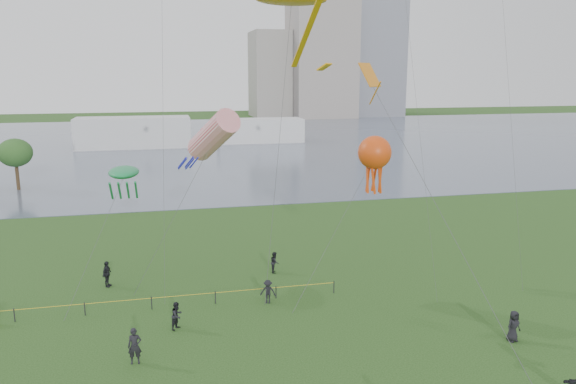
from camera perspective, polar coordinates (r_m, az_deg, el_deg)
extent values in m
cube|color=#505B6E|center=(121.35, -9.57, 4.96)|extent=(400.00, 120.00, 0.08)
cube|color=gray|center=(189.85, 3.38, 13.34)|extent=(20.00, 20.00, 38.00)
cube|color=gray|center=(192.26, -1.25, 11.85)|extent=(16.00, 18.00, 28.00)
cube|color=silver|center=(115.97, -15.42, 5.86)|extent=(22.00, 8.00, 6.00)
cube|color=silver|center=(120.72, -2.87, 6.26)|extent=(18.00, 7.00, 5.00)
cylinder|color=#392A19|center=(78.86, -25.77, 1.23)|extent=(0.44, 0.44, 2.95)
ellipsoid|color=#2F5A23|center=(78.37, -25.99, 3.61)|extent=(4.19, 4.19, 3.54)
cylinder|color=black|center=(38.04, -26.04, -11.16)|extent=(0.07, 0.07, 0.85)
cylinder|color=black|center=(37.30, -19.95, -11.10)|extent=(0.07, 0.07, 0.85)
cylinder|color=black|center=(36.98, -13.68, -10.90)|extent=(0.07, 0.07, 0.85)
cylinder|color=black|center=(37.09, -7.39, -10.58)|extent=(0.07, 0.07, 0.85)
cylinder|color=black|center=(37.62, -1.23, -10.13)|extent=(0.07, 0.07, 0.85)
cylinder|color=black|center=(38.57, 4.69, -9.60)|extent=(0.07, 0.07, 0.85)
cylinder|color=yellow|center=(36.86, -13.71, -10.44)|extent=(24.00, 0.03, 0.03)
imported|color=black|center=(33.91, -11.20, -12.21)|extent=(0.99, 1.02, 1.65)
imported|color=black|center=(36.78, -2.05, -10.07)|extent=(1.15, 0.89, 1.57)
imported|color=black|center=(41.31, -17.92, -7.94)|extent=(0.83, 1.17, 1.85)
imported|color=black|center=(34.27, 21.93, -12.52)|extent=(0.97, 0.74, 1.77)
imported|color=black|center=(30.69, -15.31, -14.86)|extent=(0.70, 0.46, 1.91)
imported|color=black|center=(42.11, -1.36, -7.14)|extent=(0.73, 0.86, 1.58)
cylinder|color=#3F3F42|center=(37.00, -0.98, 4.42)|extent=(3.00, 5.28, 19.44)
ellipsoid|color=orange|center=(39.85, 0.35, 18.97)|extent=(4.96, 3.10, 0.77)
cube|color=orange|center=(35.57, 1.95, 15.91)|extent=(0.36, 6.98, 4.09)
cube|color=orange|center=(31.83, 3.72, 12.57)|extent=(0.95, 0.95, 0.42)
cylinder|color=#3F3F42|center=(38.12, -11.58, -2.39)|extent=(5.67, 0.39, 10.58)
cylinder|color=red|center=(37.51, -7.60, 5.73)|extent=(3.60, 5.06, 3.76)
cylinder|color=#1D1BC3|center=(36.43, -9.54, 2.94)|extent=(0.60, 1.13, 0.88)
cylinder|color=#1D1BC3|center=(36.79, -10.01, 3.01)|extent=(0.60, 1.13, 0.88)
cylinder|color=#1D1BC3|center=(36.63, -10.70, 2.95)|extent=(0.60, 1.13, 0.88)
cylinder|color=#1D1BC3|center=(36.17, -10.67, 2.84)|extent=(0.60, 1.13, 0.88)
cylinder|color=#1D1BC3|center=(36.04, -9.94, 2.83)|extent=(0.60, 1.13, 0.88)
cylinder|color=#3F3F42|center=(38.90, -18.90, -4.68)|extent=(3.58, 7.05, 7.75)
ellipsoid|color=#167C3F|center=(41.30, -16.34, 1.95)|extent=(2.11, 3.80, 0.74)
cylinder|color=#167C3F|center=(39.98, -17.53, 0.09)|extent=(0.16, 1.79, 1.54)
cylinder|color=#167C3F|center=(39.93, -16.74, 0.13)|extent=(0.16, 1.79, 1.54)
cylinder|color=#167C3F|center=(39.90, -15.95, 0.17)|extent=(0.16, 1.79, 1.54)
cylinder|color=#167C3F|center=(39.87, -15.17, 0.20)|extent=(0.16, 1.79, 1.54)
cylinder|color=#3F3F42|center=(37.40, 4.91, -3.63)|extent=(7.23, 5.31, 9.12)
sphere|color=#D3400F|center=(40.11, 8.80, 3.99)|extent=(2.38, 2.38, 2.38)
cylinder|color=#D3400F|center=(40.54, 9.38, 1.77)|extent=(0.18, 0.54, 2.60)
cylinder|color=#D3400F|center=(40.85, 8.83, 1.86)|extent=(0.49, 0.36, 2.61)
cylinder|color=#D3400F|center=(40.66, 8.17, 1.84)|extent=(0.49, 0.36, 2.61)
cylinder|color=#D3400F|center=(40.18, 8.06, 1.72)|extent=(0.18, 0.54, 2.60)
cylinder|color=#D3400F|center=(39.87, 8.62, 1.62)|extent=(0.49, 0.36, 2.61)
cylinder|color=#D3400F|center=(40.06, 9.28, 1.64)|extent=(0.49, 0.36, 2.61)
cylinder|color=#3F3F42|center=(27.49, 16.43, -4.03)|extent=(2.80, 15.65, 14.51)
cube|color=orange|center=(32.96, 8.30, 11.70)|extent=(1.66, 1.66, 1.36)
cylinder|color=orange|center=(32.14, 8.83, 9.89)|extent=(0.08, 1.58, 1.35)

